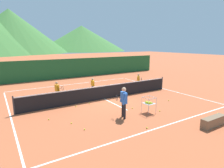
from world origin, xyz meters
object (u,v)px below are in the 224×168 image
tennis_ball_2 (49,119)px  tennis_ball_3 (169,100)px  tennis_net (104,92)px  ball_cart (149,103)px  student_2 (138,79)px  tennis_ball_0 (76,106)px  tennis_ball_4 (160,111)px  tennis_ball_8 (218,113)px  tennis_ball_10 (147,128)px  tennis_ball_9 (132,108)px  tennis_ball_5 (159,91)px  student_1 (93,84)px  tennis_ball_6 (84,129)px  student_0 (57,89)px  tennis_ball_1 (89,103)px  instructor (124,100)px  tennis_ball_7 (71,123)px  courtside_bench (213,121)px

tennis_ball_2 → tennis_ball_3: same height
tennis_net → ball_cart: bearing=-78.4°
tennis_ball_2 → student_2: bearing=20.8°
tennis_ball_0 → tennis_ball_4: same height
tennis_ball_8 → tennis_ball_10: (-4.55, 0.69, 0.00)m
student_2 → tennis_ball_9: student_2 is taller
tennis_ball_5 → tennis_ball_3: bearing=-121.8°
student_1 → tennis_ball_5: 5.41m
tennis_net → tennis_ball_4: size_ratio=167.06×
tennis_ball_8 → tennis_ball_6: bearing=163.7°
student_0 → tennis_ball_5: 7.97m
tennis_net → ball_cart: (0.75, -3.66, 0.09)m
student_0 → tennis_ball_4: (4.27, -5.33, -0.74)m
tennis_ball_4 → tennis_ball_2: bearing=160.0°
tennis_net → tennis_ball_1: (-1.35, -0.43, -0.47)m
tennis_ball_10 → tennis_ball_0: bearing=109.5°
tennis_net → tennis_ball_1: tennis_net is taller
tennis_net → tennis_ball_6: tennis_net is taller
tennis_ball_1 → tennis_ball_2: size_ratio=1.00×
tennis_ball_6 → student_2: bearing=35.1°
tennis_ball_0 → tennis_ball_2: 2.28m
tennis_ball_4 → tennis_ball_5: bearing=44.9°
student_0 → tennis_ball_6: bearing=-93.9°
tennis_ball_4 → tennis_ball_3: bearing=29.7°
tennis_ball_0 → tennis_ball_8: (6.17, -5.26, 0.00)m
tennis_ball_1 → instructor: bearing=-80.3°
tennis_ball_2 → student_0: bearing=66.2°
tennis_ball_7 → tennis_ball_2: bearing=128.0°
instructor → student_2: 7.15m
tennis_ball_6 → tennis_ball_10: size_ratio=1.00×
tennis_ball_0 → tennis_ball_5: (7.20, 0.14, 0.00)m
student_2 → tennis_ball_9: 5.71m
tennis_ball_1 → tennis_ball_3: size_ratio=1.00×
tennis_ball_4 → student_2: bearing=61.9°
tennis_ball_7 → student_0: bearing=81.8°
student_0 → tennis_ball_7: size_ratio=18.80×
tennis_ball_3 → tennis_ball_9: bearing=179.1°
tennis_ball_2 → tennis_ball_7: bearing=-52.0°
ball_cart → tennis_ball_5: ball_cart is taller
instructor → tennis_ball_8: 5.33m
tennis_ball_8 → tennis_ball_10: size_ratio=1.00×
tennis_ball_9 → courtside_bench: bearing=-66.7°
student_0 → ball_cart: 6.27m
tennis_ball_1 → tennis_ball_6: (-1.82, -3.33, 0.00)m
tennis_ball_4 → tennis_ball_6: bearing=179.1°
tennis_ball_4 → tennis_ball_7: size_ratio=1.00×
student_1 → tennis_net: bearing=-91.0°
instructor → tennis_ball_4: bearing=-9.0°
tennis_ball_4 → tennis_ball_8: (2.40, -1.98, 0.00)m
tennis_ball_2 → tennis_ball_6: (1.08, -2.01, 0.00)m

